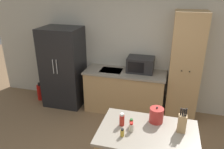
% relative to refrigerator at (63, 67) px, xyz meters
% --- Properties ---
extents(wall_back, '(7.20, 0.06, 2.60)m').
position_rel_refrigerator_xyz_m(wall_back, '(1.80, 0.36, 0.44)').
color(wall_back, beige).
rests_on(wall_back, ground_plane).
extents(refrigerator, '(0.83, 0.68, 1.71)m').
position_rel_refrigerator_xyz_m(refrigerator, '(0.00, 0.00, 0.00)').
color(refrigerator, black).
rests_on(refrigerator, ground_plane).
extents(back_counter, '(1.64, 0.63, 0.88)m').
position_rel_refrigerator_xyz_m(back_counter, '(1.35, 0.03, -0.41)').
color(back_counter, tan).
rests_on(back_counter, ground_plane).
extents(pantry_cabinet, '(0.56, 0.53, 2.10)m').
position_rel_refrigerator_xyz_m(pantry_cabinet, '(2.49, 0.08, 0.19)').
color(pantry_cabinet, tan).
rests_on(pantry_cabinet, ground_plane).
extents(microwave, '(0.52, 0.38, 0.30)m').
position_rel_refrigerator_xyz_m(microwave, '(1.64, 0.12, 0.18)').
color(microwave, '#232326').
rests_on(microwave, back_counter).
extents(knife_block, '(0.10, 0.08, 0.32)m').
position_rel_refrigerator_xyz_m(knife_block, '(2.40, -1.69, 0.15)').
color(knife_block, tan).
rests_on(knife_block, kitchen_island).
extents(spice_bottle_tall_dark, '(0.05, 0.05, 0.11)m').
position_rel_refrigerator_xyz_m(spice_bottle_tall_dark, '(1.81, -1.75, 0.08)').
color(spice_bottle_tall_dark, '#B2281E').
rests_on(spice_bottle_tall_dark, kitchen_island).
extents(spice_bottle_short_red, '(0.04, 0.04, 0.10)m').
position_rel_refrigerator_xyz_m(spice_bottle_short_red, '(1.74, -1.96, 0.08)').
color(spice_bottle_short_red, gold).
rests_on(spice_bottle_short_red, kitchen_island).
extents(spice_bottle_amber_oil, '(0.06, 0.06, 0.17)m').
position_rel_refrigerator_xyz_m(spice_bottle_amber_oil, '(1.69, -1.75, 0.11)').
color(spice_bottle_amber_oil, '#B2281E').
rests_on(spice_bottle_amber_oil, kitchen_island).
extents(spice_bottle_green_herb, '(0.06, 0.06, 0.12)m').
position_rel_refrigerator_xyz_m(spice_bottle_green_herb, '(1.83, -1.84, 0.09)').
color(spice_bottle_green_herb, beige).
rests_on(spice_bottle_green_herb, kitchen_island).
extents(kettle, '(0.18, 0.18, 0.22)m').
position_rel_refrigerator_xyz_m(kettle, '(2.10, -1.57, 0.13)').
color(kettle, '#B72D28').
rests_on(kettle, kitchen_island).
extents(fire_extinguisher, '(0.14, 0.14, 0.42)m').
position_rel_refrigerator_xyz_m(fire_extinguisher, '(-0.64, -0.04, -0.67)').
color(fire_extinguisher, red).
rests_on(fire_extinguisher, ground_plane).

